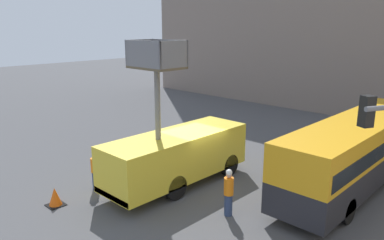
% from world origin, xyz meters
% --- Properties ---
extents(ground_plane, '(120.00, 120.00, 0.00)m').
position_xyz_m(ground_plane, '(0.00, 0.00, 0.00)').
color(ground_plane, '#4C4C4F').
extents(utility_truck, '(2.38, 7.31, 6.64)m').
position_xyz_m(utility_truck, '(-0.41, -0.93, 1.56)').
color(utility_truck, yellow).
rests_on(utility_truck, ground_plane).
extents(city_bus, '(2.47, 11.80, 3.16)m').
position_xyz_m(city_bus, '(5.62, 4.71, 1.85)').
color(city_bus, '#232328').
rests_on(city_bus, ground_plane).
extents(road_worker_near_truck, '(0.38, 0.38, 1.81)m').
position_xyz_m(road_worker_near_truck, '(-2.70, -3.80, 0.90)').
color(road_worker_near_truck, navy).
rests_on(road_worker_near_truck, ground_plane).
extents(road_worker_directing, '(0.38, 0.38, 1.91)m').
position_xyz_m(road_worker_directing, '(3.12, -1.55, 0.96)').
color(road_worker_directing, navy).
rests_on(road_worker_directing, ground_plane).
extents(traffic_cone_near_truck, '(0.68, 0.68, 0.78)m').
position_xyz_m(traffic_cone_near_truck, '(-2.52, -5.84, 0.37)').
color(traffic_cone_near_truck, black).
rests_on(traffic_cone_near_truck, ground_plane).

